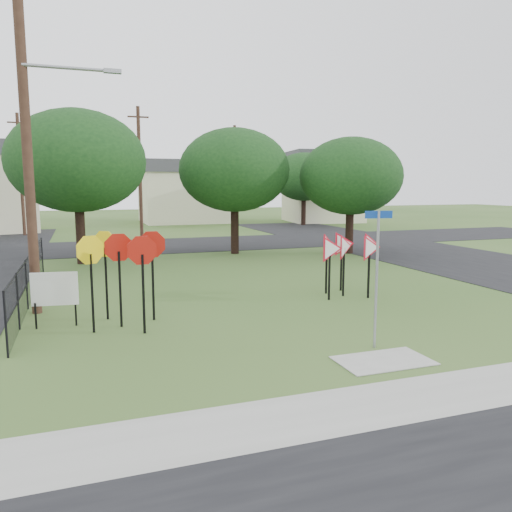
% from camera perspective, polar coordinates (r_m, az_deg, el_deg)
% --- Properties ---
extents(ground, '(140.00, 140.00, 0.00)m').
position_cam_1_polar(ground, '(13.17, 8.51, -8.44)').
color(ground, '#345620').
extents(sidewalk, '(30.00, 1.60, 0.02)m').
position_cam_1_polar(sidewalk, '(9.88, 20.35, -14.53)').
color(sidewalk, gray).
rests_on(sidewalk, ground).
extents(planting_strip, '(30.00, 0.80, 0.02)m').
position_cam_1_polar(planting_strip, '(9.07, 25.39, -16.90)').
color(planting_strip, '#345620').
rests_on(planting_strip, ground).
extents(street_right, '(8.00, 50.00, 0.02)m').
position_cam_1_polar(street_right, '(27.99, 20.77, -0.10)').
color(street_right, black).
rests_on(street_right, ground).
extents(street_far, '(60.00, 8.00, 0.02)m').
position_cam_1_polar(street_far, '(31.92, -8.50, 1.28)').
color(street_far, black).
rests_on(street_far, ground).
extents(curb_pad, '(2.00, 1.20, 0.02)m').
position_cam_1_polar(curb_pad, '(11.22, 14.37, -11.53)').
color(curb_pad, gray).
rests_on(curb_pad, ground).
extents(street_name_sign, '(0.65, 0.11, 3.16)m').
position_cam_1_polar(street_name_sign, '(11.64, 13.64, -1.65)').
color(street_name_sign, gray).
rests_on(street_name_sign, ground).
extents(stop_sign_cluster, '(2.36, 2.01, 2.51)m').
position_cam_1_polar(stop_sign_cluster, '(13.54, -15.06, -0.13)').
color(stop_sign_cluster, black).
rests_on(stop_sign_cluster, ground).
extents(yield_sign_cluster, '(2.75, 1.54, 2.16)m').
position_cam_1_polar(yield_sign_cluster, '(17.16, 10.36, 0.81)').
color(yield_sign_cluster, black).
rests_on(yield_sign_cluster, ground).
extents(info_board, '(1.18, 0.20, 1.48)m').
position_cam_1_polar(info_board, '(14.13, -22.02, -3.71)').
color(info_board, black).
rests_on(info_board, ground).
extents(utility_pole_main, '(3.55, 0.33, 10.00)m').
position_cam_1_polar(utility_pole_main, '(15.76, -24.56, 12.77)').
color(utility_pole_main, '#462D20').
rests_on(utility_pole_main, ground).
extents(far_pole_a, '(1.40, 0.24, 9.00)m').
position_cam_1_polar(far_pole_a, '(35.37, -13.13, 9.26)').
color(far_pole_a, '#462D20').
rests_on(far_pole_a, ground).
extents(far_pole_b, '(1.40, 0.24, 8.50)m').
position_cam_1_polar(far_pole_b, '(40.93, -2.43, 8.92)').
color(far_pole_b, '#462D20').
rests_on(far_pole_b, ground).
extents(far_pole_c, '(1.40, 0.24, 9.00)m').
position_cam_1_polar(far_pole_c, '(41.35, -25.29, 8.50)').
color(far_pole_c, '#462D20').
rests_on(far_pole_c, ground).
extents(fence_run, '(0.05, 11.55, 1.50)m').
position_cam_1_polar(fence_run, '(17.71, -24.41, -2.22)').
color(fence_run, black).
rests_on(fence_run, ground).
extents(house_mid, '(8.40, 8.40, 6.20)m').
position_cam_1_polar(house_mid, '(52.11, -8.44, 7.33)').
color(house_mid, '#ECE9BE').
rests_on(house_mid, ground).
extents(house_right, '(8.30, 8.30, 7.20)m').
position_cam_1_polar(house_right, '(52.88, 7.62, 7.90)').
color(house_right, '#ECE9BE').
rests_on(house_right, ground).
extents(tree_near_left, '(6.40, 6.40, 7.27)m').
position_cam_1_polar(tree_near_left, '(25.17, -19.78, 10.17)').
color(tree_near_left, black).
rests_on(tree_near_left, ground).
extents(tree_near_mid, '(6.00, 6.00, 6.80)m').
position_cam_1_polar(tree_near_mid, '(27.34, -2.48, 9.76)').
color(tree_near_mid, black).
rests_on(tree_near_mid, ground).
extents(tree_near_right, '(5.60, 5.60, 6.33)m').
position_cam_1_polar(tree_near_right, '(27.90, 10.78, 8.94)').
color(tree_near_right, black).
rests_on(tree_near_right, ground).
extents(tree_far_right, '(6.00, 6.00, 6.80)m').
position_cam_1_polar(tree_far_right, '(47.55, 5.50, 9.00)').
color(tree_far_right, black).
rests_on(tree_far_right, ground).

